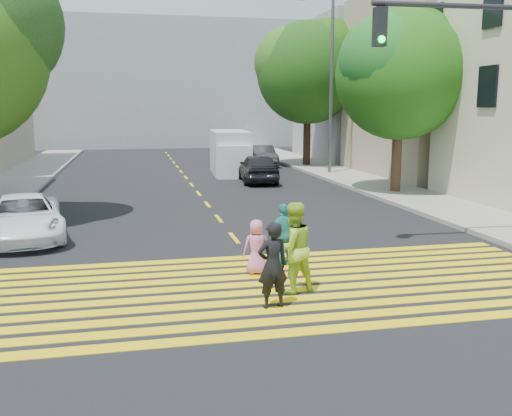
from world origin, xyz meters
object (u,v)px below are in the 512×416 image
object	(u,v)px
pedestrian_woman	(293,248)
pedestrian_child	(257,247)
dark_car_near	(258,168)
white_sedan	(24,218)
tree_right_far	(309,67)
dark_car_parked	(263,156)
silver_car	(226,154)
white_van	(230,154)
pedestrian_extra	(284,235)
pedestrian_man	(273,265)
traffic_signal	(487,84)
tree_right_near	(401,68)

from	to	relation	value
pedestrian_woman	pedestrian_child	xyz separation A→B (m)	(-0.44, 1.43, -0.31)
dark_car_near	white_sedan	bearing A→B (deg)	54.44
tree_right_far	dark_car_parked	size ratio (longest dim) A/B	2.31
dark_car_near	silver_car	distance (m)	10.85
dark_car_near	silver_car	size ratio (longest dim) A/B	1.05
pedestrian_woman	white_sedan	size ratio (longest dim) A/B	0.41
dark_car_parked	white_van	size ratio (longest dim) A/B	0.76
pedestrian_extra	white_van	bearing A→B (deg)	-110.87
pedestrian_man	pedestrian_child	bearing A→B (deg)	-103.66
pedestrian_child	white_van	world-z (taller)	white_van
tree_right_far	silver_car	bearing A→B (deg)	140.60
pedestrian_extra	silver_car	world-z (taller)	pedestrian_extra
dark_car_near	traffic_signal	bearing A→B (deg)	105.83
tree_right_far	pedestrian_child	distance (m)	24.97
tree_right_far	traffic_signal	size ratio (longest dim) A/B	1.38
white_sedan	traffic_signal	bearing A→B (deg)	-26.02
white_van	pedestrian_extra	bearing A→B (deg)	-92.13
pedestrian_extra	dark_car_near	distance (m)	15.52
tree_right_near	silver_car	distance (m)	17.45
dark_car_parked	traffic_signal	bearing A→B (deg)	-86.56
white_van	white_sedan	bearing A→B (deg)	-116.06
pedestrian_child	dark_car_parked	bearing A→B (deg)	-102.40
tree_right_far	dark_car_near	distance (m)	10.12
tree_right_near	pedestrian_extra	distance (m)	13.58
dark_car_near	traffic_signal	distance (m)	15.29
pedestrian_woman	silver_car	distance (m)	28.33
dark_car_parked	pedestrian_woman	bearing A→B (deg)	-100.11
tree_right_near	dark_car_near	distance (m)	8.62
tree_right_near	white_sedan	distance (m)	16.25
pedestrian_man	traffic_signal	xyz separation A→B (m)	(6.62, 3.53, 3.51)
pedestrian_child	white_van	xyz separation A→B (m)	(2.79, 19.75, 0.54)
pedestrian_man	dark_car_near	size ratio (longest dim) A/B	0.38
tree_right_near	pedestrian_woman	xyz separation A→B (m)	(-8.16, -12.11, -4.46)
dark_car_parked	tree_right_near	bearing A→B (deg)	-76.02
tree_right_far	silver_car	distance (m)	8.32
traffic_signal	pedestrian_extra	bearing A→B (deg)	-170.58
pedestrian_child	white_sedan	bearing A→B (deg)	-38.97
tree_right_near	dark_car_near	world-z (taller)	tree_right_near
dark_car_near	silver_car	xyz separation A→B (m)	(0.12, 10.85, -0.14)
pedestrian_woman	dark_car_parked	xyz separation A→B (m)	(5.20, 25.44, -0.27)
white_sedan	dark_car_near	size ratio (longest dim) A/B	1.05
pedestrian_child	dark_car_near	world-z (taller)	dark_car_near
pedestrian_woman	traffic_signal	xyz separation A→B (m)	(5.99, 2.71, 3.41)
pedestrian_extra	white_sedan	distance (m)	7.83
pedestrian_child	tree_right_far	bearing A→B (deg)	-109.31
tree_right_near	white_van	bearing A→B (deg)	122.68
pedestrian_child	pedestrian_man	bearing A→B (deg)	86.18
dark_car_near	tree_right_near	bearing A→B (deg)	138.95
pedestrian_extra	white_van	xyz separation A→B (m)	(1.98, 19.16, 0.42)
traffic_signal	tree_right_far	bearing A→B (deg)	87.24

